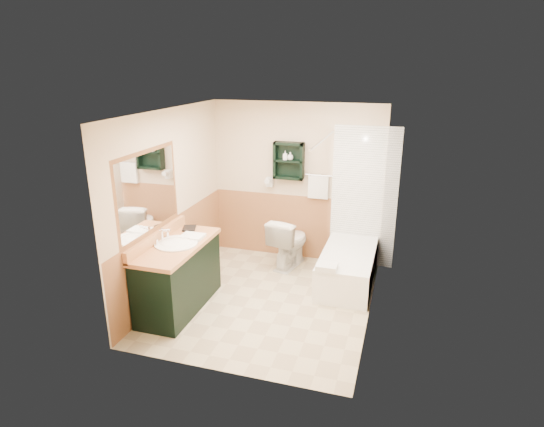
{
  "coord_description": "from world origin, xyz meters",
  "views": [
    {
      "loc": [
        1.59,
        -4.99,
        2.94
      ],
      "look_at": [
        0.01,
        0.2,
        1.12
      ],
      "focal_mm": 30.0,
      "sensor_mm": 36.0,
      "label": 1
    }
  ],
  "objects": [
    {
      "name": "curtain_rod",
      "position": [
        0.53,
        0.75,
        2.0
      ],
      "size": [
        0.03,
        1.6,
        0.03
      ],
      "primitive_type": "cylinder",
      "rotation": [
        1.57,
        0.0,
        0.0
      ],
      "color": "silver",
      "rests_on": "back_wall"
    },
    {
      "name": "vanity_book",
      "position": [
        -1.16,
        0.02,
        0.97
      ],
      "size": [
        0.16,
        0.08,
        0.22
      ],
      "primitive_type": "imported",
      "rotation": [
        0.0,
        0.0,
        0.35
      ],
      "color": "black",
      "rests_on": "vanity"
    },
    {
      "name": "soap_bottle_b",
      "position": [
        -0.08,
        1.4,
        1.61
      ],
      "size": [
        0.12,
        0.14,
        0.09
      ],
      "primitive_type": "imported",
      "rotation": [
        0.0,
        0.0,
        -0.28
      ],
      "color": "white",
      "rests_on": "wall_shelf"
    },
    {
      "name": "floor",
      "position": [
        0.0,
        0.0,
        0.0
      ],
      "size": [
        3.0,
        3.0,
        0.0
      ],
      "primitive_type": "plane",
      "color": "beige",
      "rests_on": "ground"
    },
    {
      "name": "soap_bottle_a",
      "position": [
        -0.15,
        1.4,
        1.6
      ],
      "size": [
        0.07,
        0.14,
        0.06
      ],
      "primitive_type": "imported",
      "rotation": [
        0.0,
        0.0,
        0.11
      ],
      "color": "white",
      "rests_on": "wall_shelf"
    },
    {
      "name": "tile_back",
      "position": [
        1.03,
        1.48,
        1.05
      ],
      "size": [
        0.95,
        0.95,
        2.1
      ],
      "primitive_type": null,
      "color": "white",
      "rests_on": "back_wall"
    },
    {
      "name": "wall_shelf",
      "position": [
        -0.1,
        1.41,
        1.55
      ],
      "size": [
        0.45,
        0.15,
        0.55
      ],
      "primitive_type": "cube",
      "color": "black",
      "rests_on": "back_wall"
    },
    {
      "name": "mirror_frame",
      "position": [
        -1.27,
        -0.55,
        1.5
      ],
      "size": [
        1.3,
        1.3,
        1.0
      ],
      "primitive_type": null,
      "color": "brown",
      "rests_on": "left_wall"
    },
    {
      "name": "ceiling",
      "position": [
        0.0,
        0.0,
        2.42
      ],
      "size": [
        2.6,
        3.0,
        0.04
      ],
      "primitive_type": "cube",
      "color": "white",
      "rests_on": "back_wall"
    },
    {
      "name": "tub_towel",
      "position": [
        0.74,
        0.16,
        0.5
      ],
      "size": [
        0.26,
        0.22,
        0.07
      ],
      "primitive_type": "cube",
      "color": "white",
      "rests_on": "bathtub"
    },
    {
      "name": "mirror_glass",
      "position": [
        -1.27,
        -0.55,
        1.5
      ],
      "size": [
        1.2,
        1.2,
        0.9
      ],
      "primitive_type": null,
      "color": "white",
      "rests_on": "left_wall"
    },
    {
      "name": "wainscot_back",
      "position": [
        0.0,
        1.49,
        0.5
      ],
      "size": [
        2.58,
        2.58,
        1.0
      ],
      "primitive_type": null,
      "color": "#BB7C4C",
      "rests_on": "back_wall"
    },
    {
      "name": "left_wall",
      "position": [
        -1.32,
        0.0,
        1.2
      ],
      "size": [
        0.04,
        3.0,
        2.4
      ],
      "primitive_type": "cube",
      "color": "beige",
      "rests_on": "ground"
    },
    {
      "name": "hair_dryer",
      "position": [
        -0.4,
        1.43,
        1.2
      ],
      "size": [
        0.1,
        0.24,
        0.18
      ],
      "primitive_type": null,
      "color": "silver",
      "rests_on": "back_wall"
    },
    {
      "name": "right_wall",
      "position": [
        1.32,
        0.0,
        1.2
      ],
      "size": [
        0.04,
        3.0,
        2.4
      ],
      "primitive_type": "cube",
      "color": "beige",
      "rests_on": "ground"
    },
    {
      "name": "counter_towel",
      "position": [
        -0.9,
        -0.24,
        0.87
      ],
      "size": [
        0.28,
        0.22,
        0.04
      ],
      "primitive_type": "cube",
      "color": "white",
      "rests_on": "vanity"
    },
    {
      "name": "back_wall",
      "position": [
        0.0,
        1.52,
        1.2
      ],
      "size": [
        2.6,
        0.04,
        2.4
      ],
      "primitive_type": "cube",
      "color": "beige",
      "rests_on": "ground"
    },
    {
      "name": "tile_right",
      "position": [
        1.28,
        0.75,
        1.05
      ],
      "size": [
        1.5,
        1.5,
        2.1
      ],
      "primitive_type": null,
      "color": "white",
      "rests_on": "right_wall"
    },
    {
      "name": "towel_bar",
      "position": [
        0.35,
        1.45,
        1.35
      ],
      "size": [
        0.4,
        0.06,
        0.4
      ],
      "primitive_type": null,
      "color": "white",
      "rests_on": "back_wall"
    },
    {
      "name": "shower_curtain",
      "position": [
        0.53,
        0.92,
        1.15
      ],
      "size": [
        1.05,
        1.05,
        1.7
      ],
      "primitive_type": null,
      "color": "beige",
      "rests_on": "curtain_rod"
    },
    {
      "name": "tile_accent",
      "position": [
        1.27,
        0.75,
        1.9
      ],
      "size": [
        1.5,
        1.5,
        0.1
      ],
      "primitive_type": null,
      "color": "#134424",
      "rests_on": "right_wall"
    },
    {
      "name": "bathtub",
      "position": [
        0.93,
        0.82,
        0.23
      ],
      "size": [
        0.7,
        1.5,
        0.47
      ],
      "primitive_type": "cube",
      "color": "white",
      "rests_on": "ground"
    },
    {
      "name": "wainscot_left",
      "position": [
        -1.29,
        0.0,
        0.5
      ],
      "size": [
        2.98,
        2.98,
        1.0
      ],
      "primitive_type": null,
      "color": "#BB7C4C",
      "rests_on": "left_wall"
    },
    {
      "name": "toilet",
      "position": [
        0.0,
        1.11,
        0.38
      ],
      "size": [
        0.58,
        0.84,
        0.75
      ],
      "primitive_type": "imported",
      "rotation": [
        0.0,
        0.0,
        2.93
      ],
      "color": "white",
      "rests_on": "ground"
    },
    {
      "name": "vanity",
      "position": [
        -0.99,
        -0.48,
        0.43
      ],
      "size": [
        0.59,
        1.34,
        0.85
      ],
      "primitive_type": "cube",
      "color": "black",
      "rests_on": "ground"
    }
  ]
}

